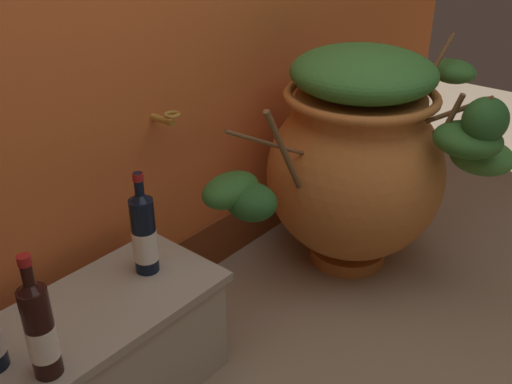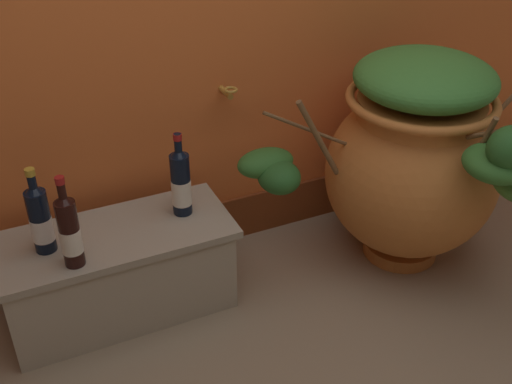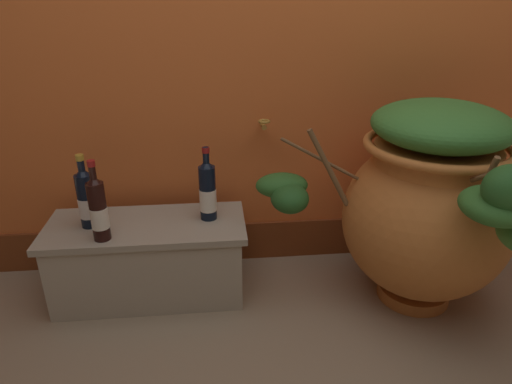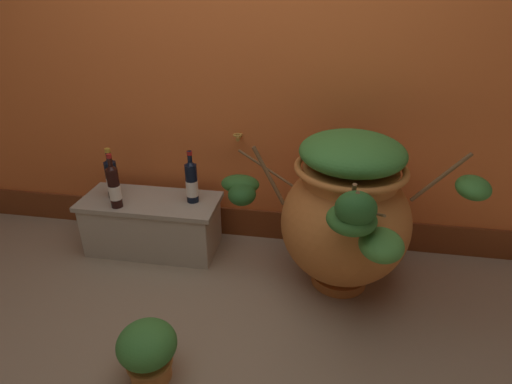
{
  "view_description": "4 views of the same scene",
  "coord_description": "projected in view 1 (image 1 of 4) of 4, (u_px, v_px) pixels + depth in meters",
  "views": [
    {
      "loc": [
        -1.23,
        -0.35,
        1.43
      ],
      "look_at": [
        0.13,
        0.78,
        0.5
      ],
      "focal_mm": 39.94,
      "sensor_mm": 36.0,
      "label": 1
    },
    {
      "loc": [
        -0.91,
        -1.1,
        1.74
      ],
      "look_at": [
        -0.04,
        0.77,
        0.44
      ],
      "focal_mm": 44.04,
      "sensor_mm": 36.0,
      "label": 2
    },
    {
      "loc": [
        -0.28,
        -0.97,
        1.3
      ],
      "look_at": [
        -0.09,
        0.85,
        0.49
      ],
      "focal_mm": 31.15,
      "sensor_mm": 36.0,
      "label": 3
    },
    {
      "loc": [
        0.47,
        -1.38,
        1.6
      ],
      "look_at": [
        0.1,
        0.85,
        0.47
      ],
      "focal_mm": 29.07,
      "sensor_mm": 36.0,
      "label": 4
    }
  ],
  "objects": [
    {
      "name": "terracotta_urn",
      "position": [
        358.0,
        157.0,
        2.27
      ],
      "size": [
        1.39,
        0.92,
        0.93
      ],
      "color": "#C17033",
      "rests_on": "ground_plane"
    },
    {
      "name": "stone_ledge",
      "position": [
        85.0,
        363.0,
        1.68
      ],
      "size": [
        0.89,
        0.39,
        0.37
      ],
      "color": "#B2A893",
      "rests_on": "ground_plane"
    },
    {
      "name": "wine_bottle_left",
      "position": [
        40.0,
        328.0,
        1.35
      ],
      "size": [
        0.07,
        0.07,
        0.35
      ],
      "color": "black",
      "rests_on": "stone_ledge"
    },
    {
      "name": "wine_bottle_middle",
      "position": [
        144.0,
        232.0,
        1.74
      ],
      "size": [
        0.08,
        0.08,
        0.34
      ],
      "color": "black",
      "rests_on": "stone_ledge"
    }
  ]
}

